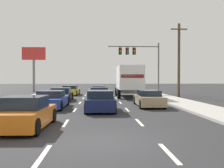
{
  "coord_description": "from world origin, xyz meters",
  "views": [
    {
      "loc": [
        -0.25,
        -8.29,
        2.04
      ],
      "look_at": [
        0.96,
        13.07,
        1.59
      ],
      "focal_mm": 41.76,
      "sensor_mm": 36.0,
      "label": 1
    }
  ],
  "objects": [
    {
      "name": "car_tan",
      "position": [
        3.52,
        10.64,
        0.55
      ],
      "size": [
        1.9,
        4.55,
        1.19
      ],
      "color": "tan",
      "rests_on": "ground_plane"
    },
    {
      "name": "car_blue",
      "position": [
        -3.4,
        9.99,
        0.55
      ],
      "size": [
        1.97,
        4.69,
        1.22
      ],
      "color": "#1E389E",
      "rests_on": "ground_plane"
    },
    {
      "name": "car_green",
      "position": [
        -0.04,
        23.31,
        0.54
      ],
      "size": [
        1.93,
        4.25,
        1.17
      ],
      "color": "#196B38",
      "rests_on": "ground_plane"
    },
    {
      "name": "car_orange",
      "position": [
        -3.25,
        2.54,
        0.6
      ],
      "size": [
        2.09,
        4.11,
        1.31
      ],
      "color": "orange",
      "rests_on": "ground_plane"
    },
    {
      "name": "box_truck",
      "position": [
        3.16,
        20.1,
        1.92
      ],
      "size": [
        2.77,
        8.0,
        3.35
      ],
      "color": "white",
      "rests_on": "ground_plane"
    },
    {
      "name": "sidewalk_right",
      "position": [
        6.66,
        20.0,
        0.07
      ],
      "size": [
        2.82,
        80.0,
        0.14
      ],
      "primitive_type": "cube",
      "color": "#B2AFA8",
      "rests_on": "ground_plane"
    },
    {
      "name": "utility_pole_mid",
      "position": [
        8.62,
        19.59,
        4.14
      ],
      "size": [
        1.8,
        0.28,
        8.01
      ],
      "color": "brown",
      "rests_on": "ground_plane"
    },
    {
      "name": "ground_plane",
      "position": [
        0.0,
        25.0,
        0.0
      ],
      "size": [
        140.0,
        140.0,
        0.0
      ],
      "primitive_type": "plane",
      "color": "#2B2B2D"
    },
    {
      "name": "sidewalk_left",
      "position": [
        -6.66,
        20.0,
        0.07
      ],
      "size": [
        2.82,
        80.0,
        0.14
      ],
      "primitive_type": "cube",
      "color": "#B2AFA8",
      "rests_on": "ground_plane"
    },
    {
      "name": "car_navy",
      "position": [
        -0.06,
        8.06,
        0.6
      ],
      "size": [
        1.89,
        4.06,
        1.3
      ],
      "color": "#141E4C",
      "rests_on": "ground_plane"
    },
    {
      "name": "car_yellow",
      "position": [
        -3.57,
        24.35,
        0.57
      ],
      "size": [
        2.09,
        4.6,
        1.19
      ],
      "color": "yellow",
      "rests_on": "ground_plane"
    },
    {
      "name": "car_black",
      "position": [
        -3.62,
        16.24,
        0.54
      ],
      "size": [
        1.93,
        4.31,
        1.19
      ],
      "color": "black",
      "rests_on": "ground_plane"
    },
    {
      "name": "roadside_billboard",
      "position": [
        -9.93,
        32.08,
        4.79
      ],
      "size": [
        3.55,
        0.36,
        6.84
      ],
      "color": "slate",
      "rests_on": "ground_plane"
    },
    {
      "name": "car_white",
      "position": [
        -0.09,
        16.09,
        0.56
      ],
      "size": [
        1.92,
        4.4,
        1.24
      ],
      "color": "white",
      "rests_on": "ground_plane"
    },
    {
      "name": "lane_markings",
      "position": [
        0.0,
        21.19,
        0.0
      ],
      "size": [
        3.54,
        57.0,
        0.01
      ],
      "color": "silver",
      "rests_on": "ground_plane"
    },
    {
      "name": "traffic_signal_mast",
      "position": [
        5.12,
        27.81,
        5.36
      ],
      "size": [
        7.19,
        0.69,
        7.04
      ],
      "color": "#595B56",
      "rests_on": "ground_plane"
    }
  ]
}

